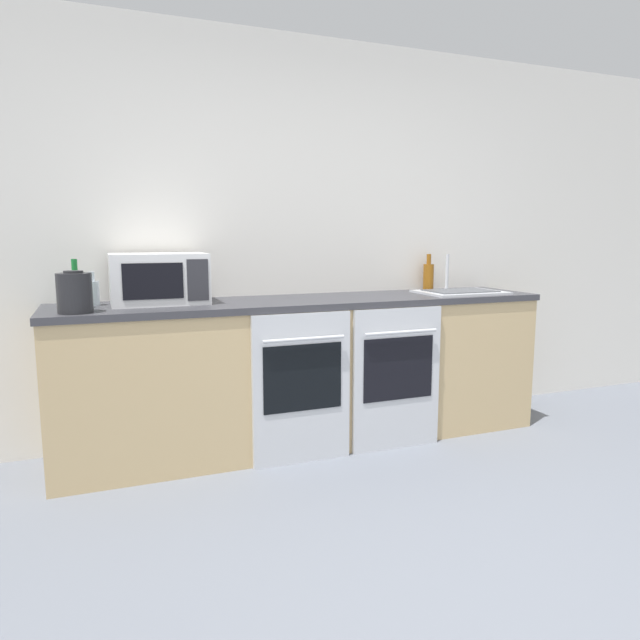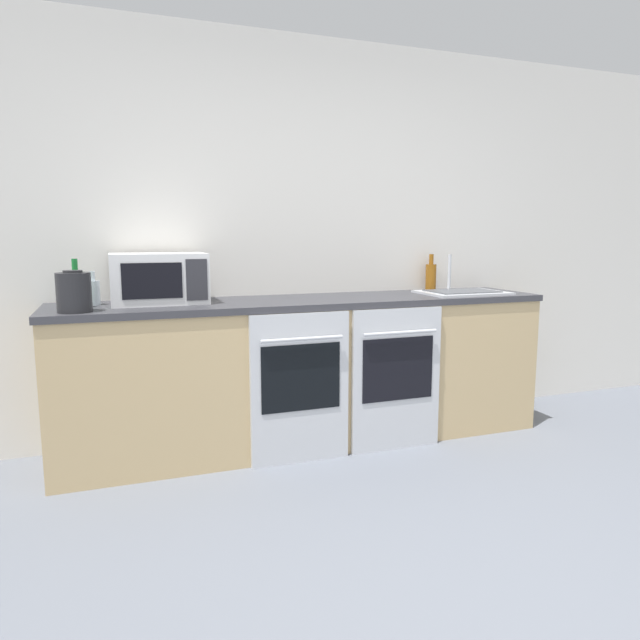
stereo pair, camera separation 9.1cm
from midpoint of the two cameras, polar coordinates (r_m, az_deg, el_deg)
ground_plane at (r=2.30m, az=17.63°, el=-27.05°), size 16.00×16.00×0.00m
wall_back at (r=3.87m, az=-2.06°, el=8.14°), size 10.00×0.06×2.60m
counter_back at (r=3.66m, az=-0.37°, el=-5.09°), size 3.09×0.64×0.93m
oven_left at (r=3.31m, az=-1.18°, el=-6.78°), size 0.59×0.06×0.88m
oven_right at (r=3.55m, az=8.41°, el=-5.81°), size 0.59×0.06×0.88m
microwave at (r=3.45m, az=-15.08°, el=4.05°), size 0.54×0.37×0.29m
bottle_amber at (r=4.21m, az=11.64°, el=4.32°), size 0.08×0.08×0.26m
bottle_clear at (r=3.47m, az=-21.05°, el=2.65°), size 0.08×0.08×0.19m
bottle_green at (r=3.37m, az=-22.49°, el=2.91°), size 0.07×0.07×0.27m
kettle at (r=3.18m, az=-22.64°, el=2.59°), size 0.17×0.17×0.22m
sink at (r=4.02m, az=14.62°, el=2.76°), size 0.56×0.41×0.26m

